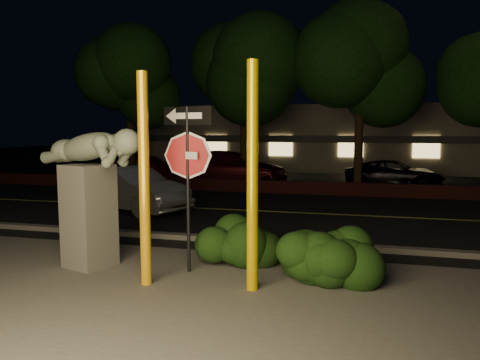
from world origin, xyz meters
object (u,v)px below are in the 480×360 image
Objects in this scene: signpost at (188,156)px; silver_sedan at (130,189)px; parked_car_dark at (394,174)px; yellow_pole_right at (252,178)px; parked_car_darkred at (230,168)px; yellow_pole_left at (144,181)px; sculpture at (89,183)px; parked_car_red at (147,168)px.

signpost is 0.70× the size of silver_sedan.
parked_car_dark is (4.37, 14.15, -1.52)m from signpost.
parked_car_darkred is (-4.30, 13.79, -1.04)m from yellow_pole_right.
yellow_pole_left reaches higher than silver_sedan.
yellow_pole_right reaches higher than sculpture.
yellow_pole_left is 0.87× the size of parked_car_red.
signpost is 0.70× the size of parked_car_dark.
yellow_pole_right reaches higher than yellow_pole_left.
yellow_pole_right is 0.68× the size of parked_car_darkred.
parked_car_red is 0.95× the size of parked_car_dark.
yellow_pole_right is 3.25m from sculpture.
signpost is at bearing 169.42° from parked_car_dark.
parked_car_darkred is at bearing 107.32° from yellow_pole_right.
silver_sedan reaches higher than parked_car_dark.
yellow_pole_right is 8.32m from silver_sedan.
silver_sedan is (-3.68, 6.39, -1.05)m from yellow_pole_left.
signpost reaches higher than sculpture.
sculpture is (-1.45, 0.68, -0.15)m from yellow_pole_left.
yellow_pole_left reaches higher than parked_car_darkred.
parked_car_red is at bearing 44.60° from silver_sedan.
signpost reaches higher than silver_sedan.
signpost is at bearing 154.53° from yellow_pole_right.
yellow_pole_right reaches higher than parked_car_dark.
signpost is at bearing -172.96° from parked_car_darkred.
parked_car_darkred is (4.16, 0.12, 0.09)m from parked_car_red.
parked_car_darkred reaches higher than parked_car_red.
yellow_pole_right reaches higher than parked_car_darkred.
silver_sedan is 7.67m from parked_car_darkred.
parked_car_darkred is (-2.54, 13.97, -0.97)m from yellow_pole_left.
sculpture is 0.48× the size of parked_car_darkred.
yellow_pole_right is 16.11m from parked_car_red.
parked_car_red is 0.75× the size of parked_car_darkred.
signpost is 0.55× the size of parked_car_darkred.
yellow_pole_left is 0.96× the size of yellow_pole_right.
parked_car_red is (-7.14, 13.04, -1.43)m from signpost.
parked_car_dark is (8.48, 8.58, -0.11)m from silver_sedan.
parked_car_dark is at bearing -22.11° from silver_sedan.
silver_sedan is 1.05× the size of parked_car_red.
signpost is 1.15× the size of sculpture.
sculpture reaches higher than parked_car_red.
signpost is 14.93m from parked_car_red.
yellow_pole_right is 0.85× the size of parked_car_dark.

